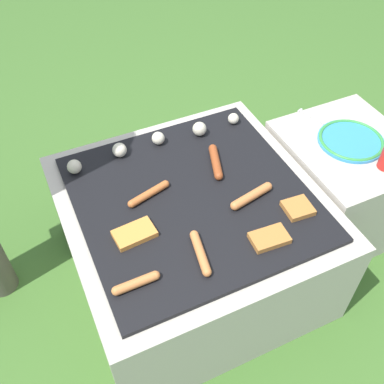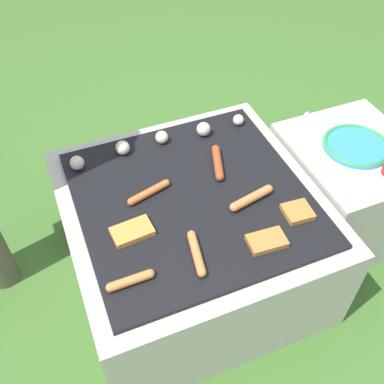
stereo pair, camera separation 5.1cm
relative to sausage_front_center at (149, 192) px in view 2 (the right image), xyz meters
The scene contains 14 objects.
ground_plane 0.49m from the sausage_front_center, 24.21° to the right, with size 14.00×14.00×0.00m, color #3D6628.
grill 0.28m from the sausage_front_center, 24.21° to the right, with size 0.88×0.88×0.46m.
side_ledge 0.85m from the sausage_front_center, ahead, with size 0.46×0.52×0.46m.
sausage_front_center is the anchor object (origin of this frame).
sausage_front_right 0.35m from the sausage_front_center, 26.93° to the right, with size 0.18×0.06×0.03m.
sausage_front_left 0.30m from the sausage_front_center, 79.86° to the right, with size 0.05×0.17×0.03m.
sausage_back_center 0.35m from the sausage_front_center, 117.07° to the right, with size 0.15×0.03×0.03m.
sausage_mid_left 0.28m from the sausage_front_center, ahead, with size 0.08×0.17×0.03m.
bread_slice_center 0.17m from the sausage_front_center, 126.35° to the right, with size 0.14×0.09×0.02m.
bread_slice_left 0.43m from the sausage_front_center, 50.52° to the right, with size 0.12×0.08×0.02m.
bread_slice_right 0.51m from the sausage_front_center, 31.98° to the right, with size 0.10×0.09×0.02m.
mushroom_row 0.26m from the sausage_front_center, 64.54° to the left, with size 0.70×0.07×0.06m.
plate_colorful 0.82m from the sausage_front_center, ahead, with size 0.26×0.26×0.02m.
fork_utensil 0.78m from the sausage_front_center, ahead, with size 0.07×0.16×0.01m.
Camera 2 is at (-0.40, -0.97, 1.59)m, focal length 42.00 mm.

